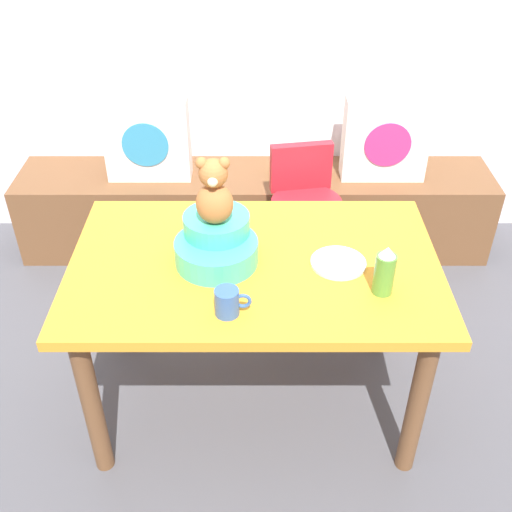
% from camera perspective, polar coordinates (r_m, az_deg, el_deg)
% --- Properties ---
extents(ground_plane, '(8.00, 8.00, 0.00)m').
position_cam_1_polar(ground_plane, '(2.72, -0.01, -13.08)').
color(ground_plane, '#4C4C51').
extents(back_wall, '(4.40, 0.10, 2.60)m').
position_cam_1_polar(back_wall, '(3.31, 0.07, 22.80)').
color(back_wall, silver).
rests_on(back_wall, ground_plane).
extents(window_bench, '(2.60, 0.44, 0.46)m').
position_cam_1_polar(window_bench, '(3.48, 0.05, 4.29)').
color(window_bench, brown).
rests_on(window_bench, ground_plane).
extents(pillow_floral_left, '(0.44, 0.15, 0.44)m').
position_cam_1_polar(pillow_floral_left, '(3.29, -9.97, 10.72)').
color(pillow_floral_left, white).
rests_on(pillow_floral_left, window_bench).
extents(pillow_floral_right, '(0.44, 0.15, 0.44)m').
position_cam_1_polar(pillow_floral_right, '(3.31, 12.15, 10.62)').
color(pillow_floral_right, white).
rests_on(pillow_floral_right, window_bench).
extents(book_stack, '(0.20, 0.14, 0.07)m').
position_cam_1_polar(book_stack, '(3.35, 3.47, 8.15)').
color(book_stack, '#A9A835').
rests_on(book_stack, window_bench).
extents(dining_table, '(1.35, 0.85, 0.74)m').
position_cam_1_polar(dining_table, '(2.28, -0.01, -2.61)').
color(dining_table, orange).
rests_on(dining_table, ground_plane).
extents(highchair, '(0.37, 0.49, 0.79)m').
position_cam_1_polar(highchair, '(2.96, 4.80, 4.61)').
color(highchair, red).
rests_on(highchair, ground_plane).
extents(infant_seat_teal, '(0.30, 0.33, 0.16)m').
position_cam_1_polar(infant_seat_teal, '(2.19, -3.58, 1.26)').
color(infant_seat_teal, '#3DC299').
rests_on(infant_seat_teal, dining_table).
extents(teddy_bear, '(0.13, 0.12, 0.25)m').
position_cam_1_polar(teddy_bear, '(2.08, -3.79, 5.92)').
color(teddy_bear, '#AF6935').
rests_on(teddy_bear, infant_seat_teal).
extents(ketchup_bottle, '(0.07, 0.07, 0.18)m').
position_cam_1_polar(ketchup_bottle, '(2.07, 12.06, -1.43)').
color(ketchup_bottle, '#4C8C33').
rests_on(ketchup_bottle, dining_table).
extents(coffee_mug, '(0.12, 0.08, 0.09)m').
position_cam_1_polar(coffee_mug, '(1.97, -2.52, -4.32)').
color(coffee_mug, '#335999').
rests_on(coffee_mug, dining_table).
extents(dinner_plate_near, '(0.20, 0.20, 0.01)m').
position_cam_1_polar(dinner_plate_near, '(2.22, 7.83, -0.65)').
color(dinner_plate_near, white).
rests_on(dinner_plate_near, dining_table).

